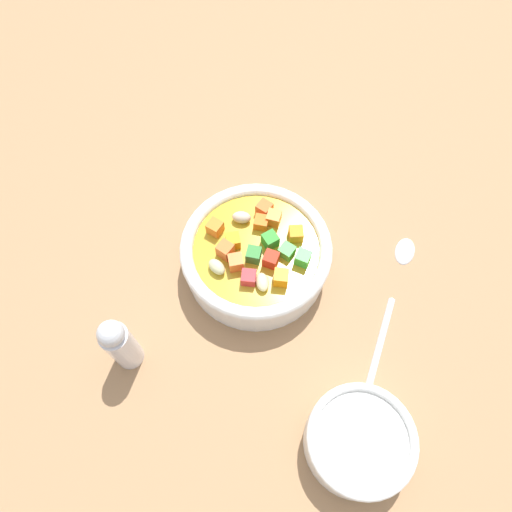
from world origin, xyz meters
The scene contains 5 objects.
ground_plane centered at (0.00, 0.00, -1.00)cm, with size 140.00×140.00×2.00cm, color #9E754F.
soup_bowl_main centered at (0.01, 0.00, 2.72)cm, with size 16.41×16.41×5.94cm.
spoon centered at (0.98, 15.67, 0.42)cm, with size 20.33×4.81×0.91cm.
side_bowl_small centered at (16.90, 13.15, 2.16)cm, with size 10.12×10.12×4.18cm.
pepper_shaker centered at (12.99, -10.78, 4.50)cm, with size 2.84×2.84×9.03cm.
Camera 1 is at (23.08, 4.65, 49.11)cm, focal length 33.26 mm.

